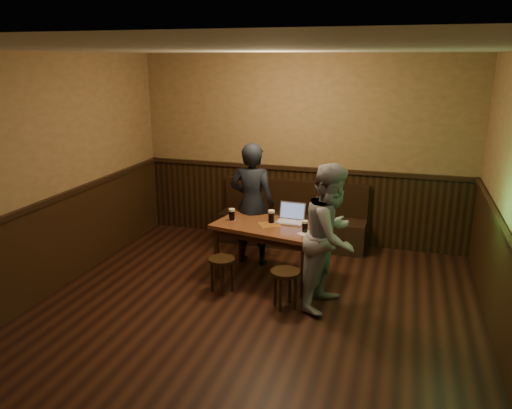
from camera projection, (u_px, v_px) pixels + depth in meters
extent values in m
cube|color=black|center=(239.00, 337.00, 5.10)|extent=(5.00, 6.00, 0.02)
cube|color=beige|center=(235.00, 48.00, 4.30)|extent=(5.00, 6.00, 0.02)
cube|color=#9C754F|center=(302.00, 150.00, 7.46)|extent=(5.00, 0.02, 2.80)
cube|color=#9C754F|center=(18.00, 186.00, 5.40)|extent=(0.02, 6.00, 2.80)
cube|color=black|center=(301.00, 205.00, 7.68)|extent=(4.98, 0.04, 1.10)
cube|color=black|center=(31.00, 259.00, 5.63)|extent=(0.04, 5.98, 1.10)
cube|color=black|center=(301.00, 169.00, 7.49)|extent=(4.98, 0.06, 0.06)
cube|color=black|center=(26.00, 210.00, 5.46)|extent=(0.06, 5.98, 0.06)
cube|color=black|center=(291.00, 230.00, 7.54)|extent=(2.20, 0.50, 0.45)
cube|color=black|center=(295.00, 197.00, 7.59)|extent=(2.20, 0.10, 0.50)
cube|color=#522D17|center=(270.00, 226.00, 6.25)|extent=(1.48, 1.02, 0.05)
cube|color=black|center=(270.00, 232.00, 6.27)|extent=(1.34, 0.88, 0.08)
cube|color=maroon|center=(270.00, 224.00, 6.24)|extent=(0.35, 0.35, 0.00)
cylinder|color=black|center=(217.00, 253.00, 6.36)|extent=(0.07, 0.07, 0.68)
cylinder|color=black|center=(241.00, 238.00, 6.88)|extent=(0.07, 0.07, 0.68)
cylinder|color=black|center=(303.00, 271.00, 5.82)|extent=(0.07, 0.07, 0.68)
cylinder|color=black|center=(322.00, 253.00, 6.34)|extent=(0.07, 0.07, 0.68)
cylinder|color=black|center=(222.00, 260.00, 5.96)|extent=(0.41, 0.41, 0.04)
cylinder|color=black|center=(232.00, 275.00, 6.02)|extent=(0.03, 0.03, 0.41)
cylinder|color=black|center=(222.00, 271.00, 6.13)|extent=(0.03, 0.03, 0.41)
cylinder|color=black|center=(212.00, 276.00, 6.01)|extent=(0.03, 0.03, 0.41)
cylinder|color=black|center=(222.00, 280.00, 5.90)|extent=(0.03, 0.03, 0.41)
cylinder|color=black|center=(285.00, 272.00, 5.57)|extent=(0.39, 0.39, 0.04)
cylinder|color=black|center=(295.00, 292.00, 5.57)|extent=(0.04, 0.04, 0.43)
cylinder|color=black|center=(290.00, 285.00, 5.74)|extent=(0.04, 0.04, 0.43)
cylinder|color=black|center=(275.00, 287.00, 5.69)|extent=(0.04, 0.04, 0.43)
cylinder|color=black|center=(280.00, 294.00, 5.52)|extent=(0.04, 0.04, 0.43)
cylinder|color=maroon|center=(232.00, 220.00, 6.40)|extent=(0.10, 0.10, 0.00)
cylinder|color=silver|center=(232.00, 220.00, 6.40)|extent=(0.09, 0.09, 0.00)
cylinder|color=black|center=(232.00, 215.00, 6.38)|extent=(0.07, 0.07, 0.12)
cylinder|color=beige|center=(232.00, 210.00, 6.36)|extent=(0.08, 0.08, 0.03)
cylinder|color=maroon|center=(271.00, 223.00, 6.31)|extent=(0.11, 0.11, 0.00)
cylinder|color=silver|center=(271.00, 222.00, 6.31)|extent=(0.09, 0.09, 0.00)
cylinder|color=black|center=(271.00, 217.00, 6.29)|extent=(0.08, 0.08, 0.13)
cylinder|color=beige|center=(271.00, 211.00, 6.27)|extent=(0.08, 0.08, 0.03)
cylinder|color=maroon|center=(305.00, 232.00, 5.97)|extent=(0.09, 0.09, 0.00)
cylinder|color=silver|center=(305.00, 232.00, 5.97)|extent=(0.08, 0.08, 0.00)
cylinder|color=black|center=(305.00, 227.00, 5.95)|extent=(0.07, 0.07, 0.11)
cylinder|color=beige|center=(305.00, 222.00, 5.93)|extent=(0.07, 0.07, 0.03)
cube|color=silver|center=(290.00, 222.00, 6.31)|extent=(0.35, 0.25, 0.02)
cube|color=#B2B2B7|center=(290.00, 221.00, 6.30)|extent=(0.32, 0.20, 0.00)
cube|color=silver|center=(293.00, 211.00, 6.38)|extent=(0.34, 0.09, 0.22)
cube|color=#506295|center=(292.00, 211.00, 6.37)|extent=(0.31, 0.07, 0.19)
cube|color=silver|center=(308.00, 234.00, 5.89)|extent=(0.27, 0.24, 0.00)
imported|color=black|center=(252.00, 204.00, 6.71)|extent=(0.62, 0.41, 1.68)
imported|color=#939398|center=(331.00, 237.00, 5.52)|extent=(0.80, 0.93, 1.65)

